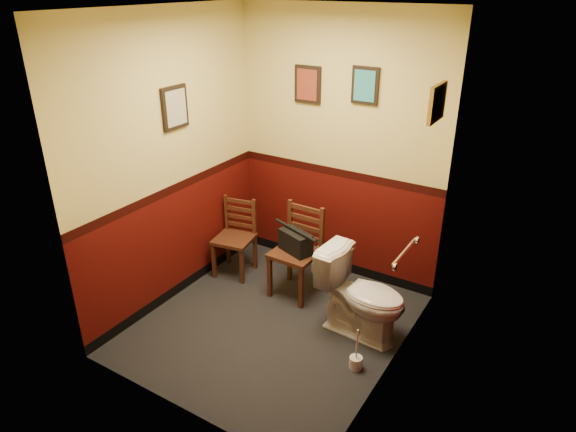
{
  "coord_description": "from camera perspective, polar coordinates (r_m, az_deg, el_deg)",
  "views": [
    {
      "loc": [
        2.13,
        -3.2,
        2.9
      ],
      "look_at": [
        0.0,
        0.25,
        1.0
      ],
      "focal_mm": 32.0,
      "sensor_mm": 36.0,
      "label": 1
    }
  ],
  "objects": [
    {
      "name": "wall_left",
      "position": [
        4.81,
        -12.9,
        5.63
      ],
      "size": [
        0.0,
        2.4,
        2.7
      ],
      "primitive_type": "cube",
      "rotation": [
        1.57,
        0.0,
        1.57
      ],
      "color": "#410A07",
      "rests_on": "ground"
    },
    {
      "name": "wall_front",
      "position": [
        3.31,
        -13.33,
        -3.55
      ],
      "size": [
        2.2,
        0.0,
        2.7
      ],
      "primitive_type": "cube",
      "rotation": [
        -1.57,
        0.0,
        0.0
      ],
      "color": "#410A07",
      "rests_on": "ground"
    },
    {
      "name": "framed_print_right",
      "position": [
        4.04,
        16.22,
        11.98
      ],
      "size": [
        0.04,
        0.34,
        0.28
      ],
      "color": "olive",
      "rests_on": "wall_right"
    },
    {
      "name": "framed_print_left",
      "position": [
        4.72,
        -12.45,
        11.68
      ],
      "size": [
        0.04,
        0.3,
        0.38
      ],
      "color": "black",
      "rests_on": "wall_left"
    },
    {
      "name": "toilet_brush",
      "position": [
        4.36,
        7.54,
        -15.76
      ],
      "size": [
        0.11,
        0.11,
        0.38
      ],
      "color": "silver",
      "rests_on": "floor"
    },
    {
      "name": "framed_print_back_a",
      "position": [
        5.12,
        2.2,
        14.39
      ],
      "size": [
        0.28,
        0.04,
        0.36
      ],
      "color": "black",
      "rests_on": "wall_back"
    },
    {
      "name": "tp_stack",
      "position": [
        5.5,
        3.79,
        -5.19
      ],
      "size": [
        0.25,
        0.15,
        0.32
      ],
      "color": "silver",
      "rests_on": "floor"
    },
    {
      "name": "ceiling",
      "position": [
        3.85,
        -2.11,
        22.11
      ],
      "size": [
        2.2,
        2.4,
        0.0
      ],
      "primitive_type": "cube",
      "rotation": [
        3.14,
        0.0,
        0.0
      ],
      "color": "silver",
      "rests_on": "ground"
    },
    {
      "name": "toilet",
      "position": [
        4.54,
        8.26,
        -8.77
      ],
      "size": [
        0.82,
        0.5,
        0.77
      ],
      "primitive_type": "imported",
      "rotation": [
        0.0,
        0.0,
        1.5
      ],
      "color": "white",
      "rests_on": "floor"
    },
    {
      "name": "wall_right",
      "position": [
        3.7,
        12.55,
        -0.27
      ],
      "size": [
        0.0,
        2.4,
        2.7
      ],
      "primitive_type": "cube",
      "rotation": [
        1.57,
        0.0,
        -1.57
      ],
      "color": "#410A07",
      "rests_on": "ground"
    },
    {
      "name": "grab_bar",
      "position": [
        4.1,
        12.85,
        -3.95
      ],
      "size": [
        0.05,
        0.56,
        0.06
      ],
      "color": "silver",
      "rests_on": "wall_right"
    },
    {
      "name": "handbag",
      "position": [
        4.94,
        0.84,
        -2.87
      ],
      "size": [
        0.37,
        0.27,
        0.25
      ],
      "rotation": [
        0.0,
        0.0,
        -0.34
      ],
      "color": "black",
      "rests_on": "chair_right"
    },
    {
      "name": "chair_right",
      "position": [
        5.03,
        1.08,
        -3.96
      ],
      "size": [
        0.43,
        0.43,
        0.91
      ],
      "rotation": [
        0.0,
        0.0,
        -0.02
      ],
      "color": "#522818",
      "rests_on": "floor"
    },
    {
      "name": "framed_print_back_b",
      "position": [
        4.85,
        8.56,
        14.14
      ],
      "size": [
        0.26,
        0.04,
        0.34
      ],
      "color": "black",
      "rests_on": "wall_back"
    },
    {
      "name": "floor",
      "position": [
        4.82,
        -1.6,
        -11.94
      ],
      "size": [
        2.2,
        2.4,
        0.0
      ],
      "primitive_type": "cube",
      "color": "black",
      "rests_on": "ground"
    },
    {
      "name": "wall_back",
      "position": [
        5.13,
        5.63,
        7.38
      ],
      "size": [
        2.2,
        0.0,
        2.7
      ],
      "primitive_type": "cube",
      "rotation": [
        1.57,
        0.0,
        0.0
      ],
      "color": "#410A07",
      "rests_on": "ground"
    },
    {
      "name": "chair_left",
      "position": [
        5.43,
        -5.85,
        -2.38
      ],
      "size": [
        0.44,
        0.44,
        0.81
      ],
      "rotation": [
        0.0,
        0.0,
        0.18
      ],
      "color": "#522818",
      "rests_on": "floor"
    }
  ]
}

